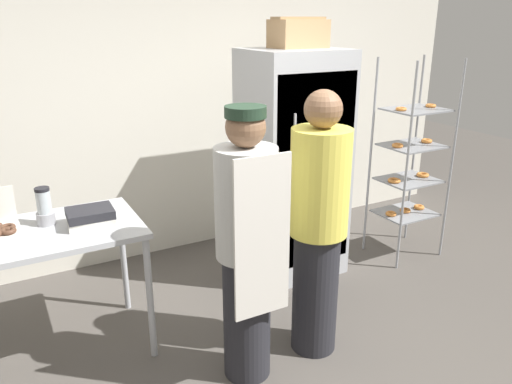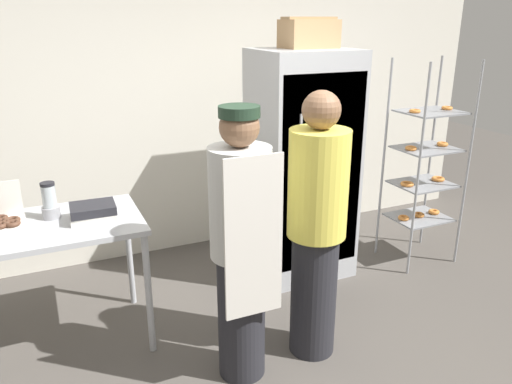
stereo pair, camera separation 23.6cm
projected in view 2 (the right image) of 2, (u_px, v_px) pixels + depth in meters
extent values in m
cube|color=silver|center=(185.00, 100.00, 4.58)|extent=(6.40, 0.12, 2.84)
cube|color=#ADAFB5|center=(301.00, 166.00, 4.19)|extent=(0.78, 0.67, 1.91)
cube|color=#93959B|center=(322.00, 175.00, 3.91)|extent=(0.72, 0.02, 1.57)
cylinder|color=silver|center=(300.00, 176.00, 3.79)|extent=(0.02, 0.02, 0.94)
cylinder|color=#93969B|center=(418.00, 175.00, 4.11)|extent=(0.02, 0.02, 1.82)
cylinder|color=#93969B|center=(468.00, 167.00, 4.33)|extent=(0.02, 0.02, 1.82)
cylinder|color=#93969B|center=(383.00, 161.00, 4.50)|extent=(0.02, 0.02, 1.82)
cylinder|color=#93969B|center=(431.00, 155.00, 4.72)|extent=(0.02, 0.02, 1.82)
cube|color=gray|center=(419.00, 217.00, 4.58)|extent=(0.51, 0.42, 0.01)
torus|color=orange|center=(404.00, 218.00, 4.50)|extent=(0.10, 0.10, 0.03)
torus|color=orange|center=(419.00, 215.00, 4.57)|extent=(0.10, 0.10, 0.03)
torus|color=orange|center=(434.00, 212.00, 4.64)|extent=(0.10, 0.10, 0.03)
cube|color=gray|center=(423.00, 184.00, 4.47)|extent=(0.51, 0.42, 0.01)
torus|color=orange|center=(407.00, 184.00, 4.40)|extent=(0.11, 0.11, 0.03)
torus|color=orange|center=(438.00, 179.00, 4.54)|extent=(0.11, 0.11, 0.03)
cube|color=gray|center=(427.00, 149.00, 4.37)|extent=(0.51, 0.42, 0.01)
torus|color=orange|center=(411.00, 148.00, 4.29)|extent=(0.10, 0.10, 0.03)
torus|color=orange|center=(442.00, 144.00, 4.43)|extent=(0.10, 0.10, 0.03)
cube|color=gray|center=(431.00, 112.00, 4.26)|extent=(0.51, 0.42, 0.01)
torus|color=orange|center=(415.00, 111.00, 4.18)|extent=(0.09, 0.09, 0.03)
torus|color=orange|center=(447.00, 108.00, 4.32)|extent=(0.09, 0.09, 0.03)
cube|color=#ADAFB5|center=(50.00, 226.00, 3.19)|extent=(1.14, 0.74, 0.04)
cylinder|color=#ADAFB5|center=(149.00, 294.00, 3.25)|extent=(0.04, 0.04, 0.86)
cylinder|color=#ADAFB5|center=(129.00, 253.00, 3.82)|extent=(0.04, 0.04, 0.86)
cube|color=silver|center=(1.00, 228.00, 3.05)|extent=(0.28, 0.23, 0.05)
torus|color=#513323|center=(0.00, 225.00, 2.99)|extent=(0.09, 0.09, 0.03)
torus|color=#513323|center=(12.00, 223.00, 3.02)|extent=(0.09, 0.09, 0.03)
torus|color=#513323|center=(0.00, 222.00, 3.04)|extent=(0.09, 0.09, 0.03)
torus|color=#513323|center=(13.00, 220.00, 3.07)|extent=(0.09, 0.09, 0.03)
torus|color=#513323|center=(0.00, 219.00, 3.09)|extent=(0.09, 0.09, 0.03)
cylinder|color=#99999E|center=(51.00, 212.00, 3.26)|extent=(0.11, 0.11, 0.08)
cylinder|color=#B2BCC1|center=(49.00, 196.00, 3.22)|extent=(0.09, 0.09, 0.15)
cylinder|color=black|center=(47.00, 184.00, 3.19)|extent=(0.09, 0.09, 0.02)
cube|color=silver|center=(94.00, 216.00, 3.24)|extent=(0.30, 0.25, 0.05)
cube|color=#232328|center=(93.00, 209.00, 3.22)|extent=(0.29, 0.24, 0.06)
cube|color=tan|center=(309.00, 34.00, 3.92)|extent=(0.42, 0.29, 0.22)
cube|color=#A58057|center=(309.00, 18.00, 3.88)|extent=(0.42, 0.15, 0.02)
cylinder|color=#232328|center=(241.00, 315.00, 3.06)|extent=(0.29, 0.29, 0.82)
cylinder|color=beige|center=(240.00, 203.00, 2.82)|extent=(0.36, 0.36, 0.65)
sphere|color=brown|center=(239.00, 127.00, 2.68)|extent=(0.22, 0.22, 0.22)
cube|color=beige|center=(254.00, 239.00, 2.70)|extent=(0.34, 0.02, 0.94)
cylinder|color=#1E3323|center=(239.00, 112.00, 2.65)|extent=(0.23, 0.23, 0.06)
cylinder|color=#232328|center=(313.00, 294.00, 3.27)|extent=(0.30, 0.30, 0.85)
cylinder|color=#DBCC4C|center=(318.00, 184.00, 3.02)|extent=(0.37, 0.37, 0.67)
sphere|color=brown|center=(321.00, 110.00, 2.87)|extent=(0.23, 0.23, 0.23)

